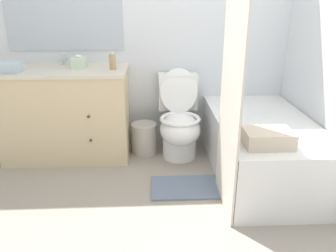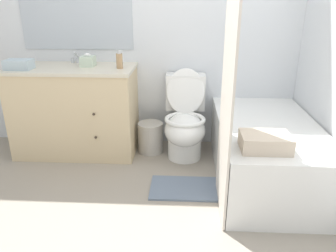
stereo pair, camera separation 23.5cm
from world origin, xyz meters
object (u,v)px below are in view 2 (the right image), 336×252
object	(u,v)px
tissue_box	(88,61)
bath_towel_folded	(265,142)
sink_faucet	(78,59)
wastebasket	(150,137)
bathtub	(266,151)
soap_dispenser	(119,60)
vanity_cabinet	(76,110)
toilet	(185,122)
hand_towel_folded	(19,64)
bath_mat	(185,188)

from	to	relation	value
tissue_box	bath_towel_folded	size ratio (longest dim) A/B	0.42
sink_faucet	wastebasket	size ratio (longest dim) A/B	0.48
bathtub	soap_dispenser	world-z (taller)	soap_dispenser
tissue_box	vanity_cabinet	bearing A→B (deg)	-162.63
toilet	hand_towel_folded	size ratio (longest dim) A/B	3.68
sink_faucet	soap_dispenser	world-z (taller)	soap_dispenser
toilet	soap_dispenser	xyz separation A→B (m)	(-0.59, 0.02, 0.57)
vanity_cabinet	bath_towel_folded	world-z (taller)	vanity_cabinet
toilet	sink_faucet	bearing A→B (deg)	166.04
toilet	soap_dispenser	distance (m)	0.82
tissue_box	hand_towel_folded	xyz separation A→B (m)	(-0.56, -0.18, -0.00)
bathtub	soap_dispenser	xyz separation A→B (m)	(-1.25, 0.40, 0.66)
sink_faucet	bathtub	distance (m)	1.92
sink_faucet	bath_mat	xyz separation A→B (m)	(1.05, -0.86, -0.86)
bathtub	hand_towel_folded	world-z (taller)	hand_towel_folded
hand_towel_folded	bath_towel_folded	bearing A→B (deg)	-21.88
toilet	bath_mat	size ratio (longest dim) A/B	1.49
sink_faucet	toilet	size ratio (longest dim) A/B	0.17
wastebasket	bath_towel_folded	bearing A→B (deg)	-47.63
vanity_cabinet	hand_towel_folded	bearing A→B (deg)	-162.49
wastebasket	tissue_box	distance (m)	0.92
toilet	soap_dispenser	size ratio (longest dim) A/B	5.12
hand_towel_folded	bathtub	bearing A→B (deg)	-8.24
wastebasket	bath_towel_folded	size ratio (longest dim) A/B	0.93
bathtub	soap_dispenser	size ratio (longest dim) A/B	8.96
wastebasket	toilet	bearing A→B (deg)	-11.84
sink_faucet	soap_dispenser	size ratio (longest dim) A/B	0.89
soap_dispenser	bath_mat	xyz separation A→B (m)	(0.60, -0.62, -0.89)
toilet	bathtub	distance (m)	0.77
toilet	hand_towel_folded	xyz separation A→B (m)	(-1.45, -0.07, 0.54)
bath_mat	hand_towel_folded	bearing A→B (deg)	160.10
wastebasket	hand_towel_folded	world-z (taller)	hand_towel_folded
bathtub	bath_mat	size ratio (longest dim) A/B	2.60
vanity_cabinet	tissue_box	size ratio (longest dim) A/B	8.56
toilet	bath_towel_folded	world-z (taller)	toilet
bath_mat	bath_towel_folded	bearing A→B (deg)	-27.22
sink_faucet	bath_mat	size ratio (longest dim) A/B	0.26
toilet	hand_towel_folded	bearing A→B (deg)	-177.08
soap_dispenser	bath_mat	bearing A→B (deg)	-46.13
vanity_cabinet	tissue_box	distance (m)	0.48
bath_mat	soap_dispenser	bearing A→B (deg)	133.87
toilet	bath_mat	distance (m)	0.69
bath_towel_folded	bathtub	bearing A→B (deg)	73.67
tissue_box	toilet	bearing A→B (deg)	-6.49
tissue_box	bath_towel_folded	world-z (taller)	tissue_box
soap_dispenser	bath_mat	distance (m)	1.24
hand_towel_folded	bath_mat	distance (m)	1.78
soap_dispenser	bath_towel_folded	world-z (taller)	soap_dispenser
vanity_cabinet	bath_mat	xyz separation A→B (m)	(1.05, -0.66, -0.42)
vanity_cabinet	sink_faucet	xyz separation A→B (m)	(-0.00, 0.20, 0.44)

